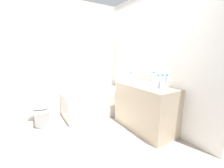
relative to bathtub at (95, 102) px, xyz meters
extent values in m
plane|color=#9E9389|center=(-0.61, -0.87, -0.30)|extent=(3.80, 3.80, 0.00)
cube|color=white|center=(-0.61, 0.43, 0.99)|extent=(3.20, 0.10, 2.57)
cube|color=white|center=(0.84, -0.87, 0.99)|extent=(0.10, 2.89, 2.57)
cube|color=white|center=(0.00, 0.00, -0.02)|extent=(1.41, 0.75, 0.55)
cube|color=white|center=(0.00, 0.00, 0.21)|extent=(1.16, 0.54, 0.09)
cylinder|color=silver|center=(0.55, 0.00, 0.29)|extent=(0.09, 0.03, 0.03)
cylinder|color=silver|center=(0.12, 0.35, 0.77)|extent=(0.23, 0.03, 0.51)
cylinder|color=silver|center=(-0.39, 0.35, 0.62)|extent=(0.28, 0.03, 0.03)
cube|color=white|center=(0.07, -0.36, 0.20)|extent=(0.22, 0.03, 0.20)
cylinder|color=white|center=(-1.14, 0.00, -0.13)|extent=(0.27, 0.27, 0.34)
ellipsoid|color=white|center=(-1.14, -0.04, 0.05)|extent=(0.34, 0.37, 0.12)
ellipsoid|color=white|center=(-1.14, -0.04, 0.12)|extent=(0.32, 0.35, 0.02)
cube|color=white|center=(-1.15, 0.17, 0.20)|extent=(0.40, 0.17, 0.31)
cylinder|color=#9F9FA4|center=(-1.15, 0.17, 0.36)|extent=(0.03, 0.03, 0.01)
cube|color=tan|center=(0.51, -1.11, 0.13)|extent=(0.56, 1.18, 0.85)
cylinder|color=white|center=(0.51, -1.05, 0.57)|extent=(0.29, 0.29, 0.05)
cylinder|color=#A6A6AB|center=(0.69, -1.05, 0.59)|extent=(0.02, 0.02, 0.08)
cylinder|color=#A6A6AB|center=(0.64, -1.05, 0.63)|extent=(0.10, 0.02, 0.02)
cylinder|color=#A6A6AB|center=(0.69, -1.11, 0.57)|extent=(0.03, 0.03, 0.04)
cylinder|color=#A6A6AB|center=(0.69, -0.99, 0.57)|extent=(0.03, 0.03, 0.04)
cylinder|color=silver|center=(0.51, -0.68, 0.64)|extent=(0.06, 0.06, 0.18)
cylinder|color=teal|center=(0.51, -0.68, 0.74)|extent=(0.04, 0.04, 0.02)
cylinder|color=silver|center=(0.56, -1.24, 0.66)|extent=(0.06, 0.06, 0.23)
cylinder|color=teal|center=(0.56, -1.24, 0.79)|extent=(0.04, 0.04, 0.02)
cylinder|color=silver|center=(0.57, -1.51, 0.66)|extent=(0.06, 0.06, 0.21)
cylinder|color=teal|center=(0.57, -1.51, 0.77)|extent=(0.03, 0.03, 0.02)
cylinder|color=silver|center=(0.51, -1.48, 0.66)|extent=(0.06, 0.06, 0.22)
cylinder|color=teal|center=(0.51, -1.48, 0.78)|extent=(0.03, 0.03, 0.02)
cylinder|color=silver|center=(0.50, -1.39, 0.65)|extent=(0.07, 0.07, 0.20)
cylinder|color=teal|center=(0.50, -1.39, 0.76)|extent=(0.04, 0.04, 0.02)
cylinder|color=white|center=(0.54, -0.82, 0.60)|extent=(0.06, 0.06, 0.10)
cylinder|color=white|center=(0.49, -1.56, 0.60)|extent=(0.07, 0.07, 0.10)
cylinder|color=white|center=(0.48, -0.60, 0.60)|extent=(0.06, 0.06, 0.10)
cube|color=white|center=(-0.16, -0.62, -0.29)|extent=(0.51, 0.41, 0.01)
cylinder|color=white|center=(-1.37, 0.05, -0.24)|extent=(0.11, 0.11, 0.11)
camera|label=1|loc=(-1.36, -2.99, 1.10)|focal=23.29mm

